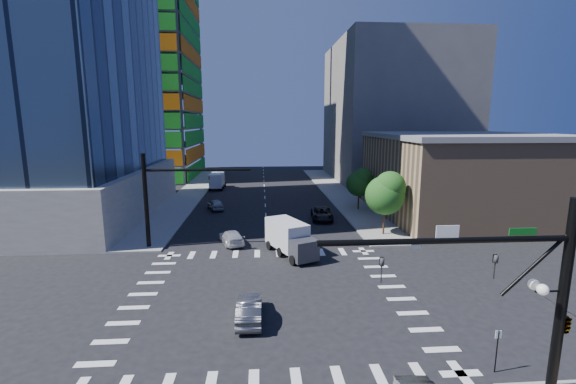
{
  "coord_description": "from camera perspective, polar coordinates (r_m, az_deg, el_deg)",
  "views": [
    {
      "loc": [
        -0.53,
        -25.12,
        12.0
      ],
      "look_at": [
        1.79,
        8.0,
        5.96
      ],
      "focal_mm": 24.0,
      "sensor_mm": 36.0,
      "label": 1
    }
  ],
  "objects": [
    {
      "name": "car_sb_mid",
      "position": [
        54.35,
        -10.7,
        -1.83
      ],
      "size": [
        2.99,
        4.65,
        1.47
      ],
      "primitive_type": "imported",
      "rotation": [
        0.0,
        0.0,
        3.46
      ],
      "color": "#989BA0",
      "rests_on": "ground"
    },
    {
      "name": "no_parking_sign",
      "position": [
        22.33,
        28.58,
        -19.43
      ],
      "size": [
        0.3,
        0.06,
        2.2
      ],
      "color": "black",
      "rests_on": "ground"
    },
    {
      "name": "car_sb_near",
      "position": [
        39.15,
        -8.39,
        -6.62
      ],
      "size": [
        3.18,
        4.97,
        1.34
      ],
      "primitive_type": "imported",
      "rotation": [
        0.0,
        0.0,
        3.45
      ],
      "color": "silver",
      "rests_on": "ground"
    },
    {
      "name": "commercial_building",
      "position": [
        54.01,
        24.26,
        2.29
      ],
      "size": [
        20.5,
        22.5,
        10.6
      ],
      "color": "#9C7B5A",
      "rests_on": "ground"
    },
    {
      "name": "tree_north",
      "position": [
        53.37,
        10.65,
        1.5
      ],
      "size": [
        3.54,
        3.52,
        5.78
      ],
      "color": "#382316",
      "rests_on": "sidewalk_ne"
    },
    {
      "name": "road_markings",
      "position": [
        27.84,
        -2.62,
        -15.22
      ],
      "size": [
        20.0,
        20.0,
        0.01
      ],
      "primitive_type": "cube",
      "color": "silver",
      "rests_on": "ground"
    },
    {
      "name": "signal_mast_se",
      "position": [
        18.93,
        33.41,
        -13.15
      ],
      "size": [
        10.51,
        2.48,
        9.0
      ],
      "color": "black",
      "rests_on": "sidewalk_se"
    },
    {
      "name": "box_truck_far",
      "position": [
        71.31,
        -10.38,
        1.52
      ],
      "size": [
        2.55,
        5.67,
        2.94
      ],
      "rotation": [
        0.0,
        0.0,
        3.11
      ],
      "color": "black",
      "rests_on": "ground"
    },
    {
      "name": "tree_south",
      "position": [
        41.83,
        14.39,
        -0.08
      ],
      "size": [
        4.16,
        4.16,
        6.82
      ],
      "color": "#382316",
      "rests_on": "sidewalk_ne"
    },
    {
      "name": "sidewalk_ne",
      "position": [
        67.47,
        7.19,
        0.06
      ],
      "size": [
        5.0,
        60.0,
        0.15
      ],
      "primitive_type": "cube",
      "color": "gray",
      "rests_on": "ground"
    },
    {
      "name": "car_sb_cross",
      "position": [
        24.78,
        -5.74,
        -16.84
      ],
      "size": [
        1.53,
        4.32,
        1.42
      ],
      "primitive_type": "imported",
      "rotation": [
        0.0,
        0.0,
        3.14
      ],
      "color": "#525358",
      "rests_on": "ground"
    },
    {
      "name": "signal_mast_nw",
      "position": [
        38.38,
        -18.23,
        0.03
      ],
      "size": [
        10.2,
        0.4,
        9.0
      ],
      "color": "black",
      "rests_on": "sidewalk_nw"
    },
    {
      "name": "ground",
      "position": [
        27.84,
        -2.62,
        -15.22
      ],
      "size": [
        160.0,
        160.0,
        0.0
      ],
      "primitive_type": "plane",
      "color": "black",
      "rests_on": "ground"
    },
    {
      "name": "box_truck_near",
      "position": [
        35.19,
        0.55,
        -7.32
      ],
      "size": [
        4.61,
        6.27,
        3.03
      ],
      "rotation": [
        0.0,
        0.0,
        0.42
      ],
      "color": "black",
      "rests_on": "ground"
    },
    {
      "name": "bg_building_ne",
      "position": [
        84.74,
        15.25,
        11.32
      ],
      "size": [
        24.0,
        30.0,
        28.0
      ],
      "primitive_type": "cube",
      "color": "#67625D",
      "rests_on": "ground"
    },
    {
      "name": "car_nb_far",
      "position": [
        48.15,
        5.03,
        -3.24
      ],
      "size": [
        2.85,
        5.55,
        1.5
      ],
      "primitive_type": "imported",
      "rotation": [
        0.0,
        0.0,
        -0.07
      ],
      "color": "black",
      "rests_on": "ground"
    },
    {
      "name": "construction_building",
      "position": [
        91.98,
        -22.03,
        17.48
      ],
      "size": [
        25.16,
        34.5,
        70.6
      ],
      "color": "slate",
      "rests_on": "ground"
    },
    {
      "name": "sidewalk_nw",
      "position": [
        67.28,
        -14.19,
        -0.21
      ],
      "size": [
        5.0,
        60.0,
        0.15
      ],
      "primitive_type": "cube",
      "color": "gray",
      "rests_on": "ground"
    }
  ]
}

